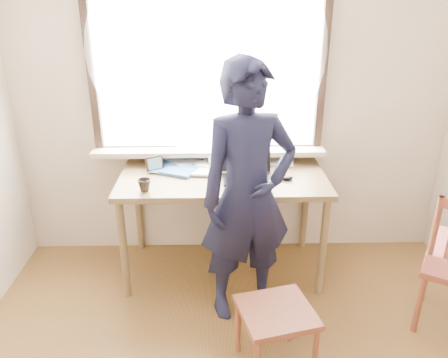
{
  "coord_description": "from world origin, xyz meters",
  "views": [
    {
      "loc": [
        -0.15,
        -1.41,
        2.1
      ],
      "look_at": [
        -0.1,
        0.95,
        1.09
      ],
      "focal_mm": 35.0,
      "sensor_mm": 36.0,
      "label": 1
    }
  ],
  "objects_px": {
    "mug_white": "(216,161)",
    "work_chair": "(276,319)",
    "person": "(248,196)",
    "mug_dark": "(144,185)",
    "desk": "(223,186)",
    "laptop": "(247,169)"
  },
  "relations": [
    {
      "from": "mug_white",
      "to": "work_chair",
      "type": "relative_size",
      "value": 0.26
    },
    {
      "from": "person",
      "to": "mug_white",
      "type": "bearing_deg",
      "value": 90.28
    },
    {
      "from": "mug_dark",
      "to": "desk",
      "type": "bearing_deg",
      "value": 26.06
    },
    {
      "from": "desk",
      "to": "mug_white",
      "type": "bearing_deg",
      "value": 105.73
    },
    {
      "from": "laptop",
      "to": "mug_dark",
      "type": "bearing_deg",
      "value": -161.67
    },
    {
      "from": "work_chair",
      "to": "person",
      "type": "bearing_deg",
      "value": 103.84
    },
    {
      "from": "laptop",
      "to": "person",
      "type": "xyz_separation_m",
      "value": [
        -0.03,
        -0.45,
        -0.01
      ]
    },
    {
      "from": "mug_white",
      "to": "work_chair",
      "type": "height_order",
      "value": "mug_white"
    },
    {
      "from": "laptop",
      "to": "mug_dark",
      "type": "xyz_separation_m",
      "value": [
        -0.73,
        -0.24,
        -0.02
      ]
    },
    {
      "from": "work_chair",
      "to": "laptop",
      "type": "bearing_deg",
      "value": 96.3
    },
    {
      "from": "desk",
      "to": "mug_dark",
      "type": "distance_m",
      "value": 0.62
    },
    {
      "from": "work_chair",
      "to": "person",
      "type": "height_order",
      "value": "person"
    },
    {
      "from": "mug_dark",
      "to": "work_chair",
      "type": "height_order",
      "value": "mug_dark"
    },
    {
      "from": "laptop",
      "to": "mug_white",
      "type": "xyz_separation_m",
      "value": [
        -0.23,
        0.19,
        -0.01
      ]
    },
    {
      "from": "laptop",
      "to": "mug_white",
      "type": "distance_m",
      "value": 0.3
    },
    {
      "from": "mug_dark",
      "to": "person",
      "type": "distance_m",
      "value": 0.73
    },
    {
      "from": "laptop",
      "to": "work_chair",
      "type": "distance_m",
      "value": 1.14
    },
    {
      "from": "mug_white",
      "to": "mug_dark",
      "type": "bearing_deg",
      "value": -138.98
    },
    {
      "from": "mug_white",
      "to": "mug_dark",
      "type": "distance_m",
      "value": 0.66
    },
    {
      "from": "laptop",
      "to": "mug_dark",
      "type": "relative_size",
      "value": 4.1
    },
    {
      "from": "desk",
      "to": "mug_white",
      "type": "height_order",
      "value": "mug_white"
    },
    {
      "from": "mug_white",
      "to": "person",
      "type": "height_order",
      "value": "person"
    }
  ]
}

